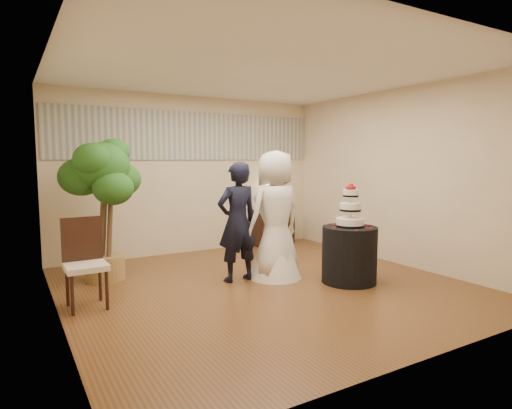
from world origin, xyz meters
TOP-DOWN VIEW (x-y plane):
  - floor at (0.00, 0.00)m, footprint 5.00×5.00m
  - ceiling at (0.00, 0.00)m, footprint 5.00×5.00m
  - wall_back at (0.00, 2.50)m, footprint 5.00×0.06m
  - wall_front at (0.00, -2.50)m, footprint 5.00×0.06m
  - wall_left at (-2.50, 0.00)m, footprint 0.06×5.00m
  - wall_right at (2.50, 0.00)m, footprint 0.06×5.00m
  - mural_border at (0.00, 2.48)m, footprint 4.90×0.02m
  - groom at (-0.20, 0.39)m, footprint 0.62×0.42m
  - bride at (0.34, 0.27)m, footprint 0.97×0.87m
  - cake_table at (1.08, -0.45)m, footprint 0.79×0.79m
  - wedding_cake at (1.08, -0.45)m, footprint 0.38×0.38m
  - console at (1.60, 2.29)m, footprint 0.90×0.52m
  - table_lamp at (1.60, 2.29)m, footprint 0.30×0.30m
  - ficus_tree at (-1.78, 1.37)m, footprint 1.27×1.27m
  - side_chair at (-2.19, 0.29)m, footprint 0.47×0.49m

SIDE VIEW (x-z plane):
  - floor at x=0.00m, z-range 0.00..0.00m
  - console at x=1.60m, z-range 0.00..0.71m
  - cake_table at x=1.08m, z-range 0.00..0.77m
  - side_chair at x=-2.19m, z-range 0.00..1.02m
  - groom at x=-0.20m, z-range 0.00..1.65m
  - bride at x=0.34m, z-range 0.00..1.81m
  - table_lamp at x=1.60m, z-range 0.71..1.29m
  - ficus_tree at x=-1.78m, z-range 0.00..2.02m
  - wedding_cake at x=1.08m, z-range 0.77..1.36m
  - wall_back at x=0.00m, z-range 0.00..2.80m
  - wall_front at x=0.00m, z-range 0.00..2.80m
  - wall_left at x=-2.50m, z-range 0.00..2.80m
  - wall_right at x=2.50m, z-range 0.00..2.80m
  - mural_border at x=0.00m, z-range 1.68..2.52m
  - ceiling at x=0.00m, z-range 2.80..2.80m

